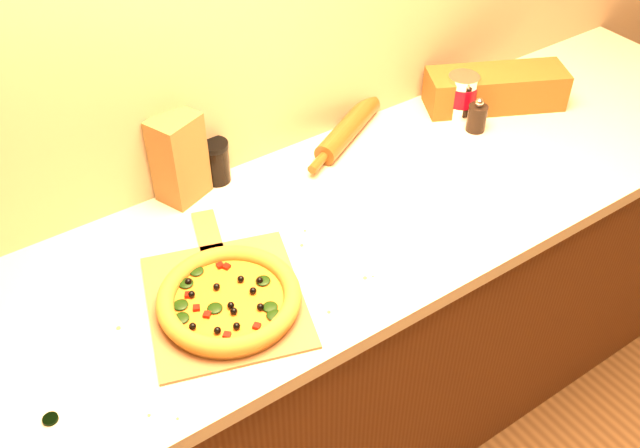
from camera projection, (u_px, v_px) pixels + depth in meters
The scene contains 11 objects.
cabinet at pixel (321, 349), 2.03m from camera, with size 2.80×0.65×0.86m, color #4D2710.
countertop at pixel (321, 232), 1.73m from camera, with size 2.84×0.68×0.04m, color beige.
pizza_peel at pixel (225, 296), 1.54m from camera, with size 0.42×0.52×0.01m.
pizza at pixel (229, 299), 1.50m from camera, with size 0.31×0.31×0.04m.
bottle_cap at pixel (50, 419), 1.31m from camera, with size 0.03×0.03×0.01m, color black.
pepper_grinder at pixel (477, 117), 2.00m from camera, with size 0.05×0.05×0.10m.
rolling_pin at pixel (348, 128), 1.98m from camera, with size 0.40×0.23×0.06m.
coffee_canister at pixel (462, 95), 2.05m from camera, with size 0.09×0.09×0.12m.
bread_bag at pixel (495, 89), 2.09m from camera, with size 0.40×0.13×0.11m, color brown.
paper_bag at pixel (179, 158), 1.73m from camera, with size 0.11×0.09×0.23m, color brown.
dark_jar at pixel (216, 162), 1.81m from camera, with size 0.07×0.07×0.12m.
Camera 1 is at (-0.73, 0.36, 2.04)m, focal length 40.00 mm.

